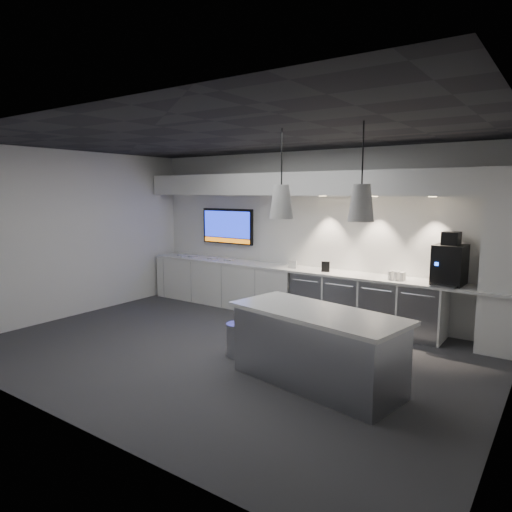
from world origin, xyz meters
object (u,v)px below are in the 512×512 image
Objects in this scene: island at (316,347)px; bin at (238,340)px; coffee_machine at (450,263)px; wall_tv at (228,226)px.

bin is at bearing -178.83° from island.
bin is 0.59× the size of coffee_machine.
wall_tv is 1.59× the size of coffee_machine.
island reaches higher than bin.
wall_tv is 4.54m from island.
wall_tv reaches higher than coffee_machine.
coffee_machine is (0.92, 2.46, 0.77)m from island.
bin is at bearing -132.36° from coffee_machine.
island is 2.74m from coffee_machine.
coffee_machine is (4.39, -0.25, -0.34)m from wall_tv.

